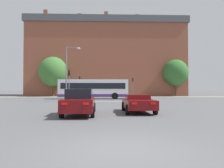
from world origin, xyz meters
The scene contains 15 objects.
ground_plane centered at (0.00, 0.00, 0.00)m, with size 400.00×400.00×0.00m, color #545456.
stop_line_strip centered at (0.00, 21.78, 0.00)m, with size 7.86×0.30×0.01m, color silver.
far_pavement centered at (0.00, 37.05, 0.01)m, with size 68.73×2.50×0.01m, color #A09B91.
brick_civic_building centered at (0.06, 48.01, 8.89)m, with size 36.31×14.40×19.97m.
car_saloon_left centered at (-2.02, 7.86, 0.80)m, with size 2.01×4.93×1.60m.
car_roadster_right centered at (1.83, 9.01, 0.64)m, with size 1.98×4.36×1.21m.
bus_crossing_lead centered at (-2.19, 28.58, 1.63)m, with size 10.72×2.75×3.04m.
traffic_light_far_right centered at (5.07, 36.66, 2.50)m, with size 0.26×0.31×3.69m.
traffic_light_near_left centered at (-5.08, 22.66, 2.76)m, with size 0.26×0.31×4.10m.
traffic_light_far_left centered at (-5.29, 36.54, 2.69)m, with size 0.26×0.31×3.98m.
street_lamp_junction centered at (-5.00, 21.99, 4.27)m, with size 1.86×0.36×7.00m.
pedestrian_waiting centered at (-5.31, 37.62, 1.05)m, with size 0.46×0.40×1.77m.
pedestrian_walking_east centered at (-4.41, 37.49, 1.01)m, with size 0.33×0.45×1.72m.
tree_by_building centered at (14.81, 40.42, 5.04)m, with size 5.39×5.39×7.88m.
tree_kerbside centered at (-11.30, 40.38, 5.20)m, with size 5.95×5.95×8.33m.
Camera 1 is at (-0.47, -5.86, 1.63)m, focal length 35.00 mm.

